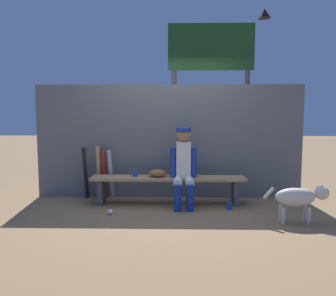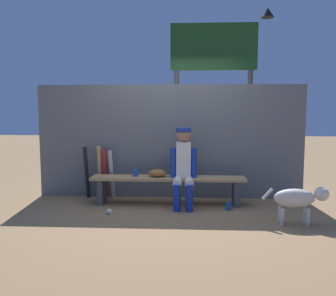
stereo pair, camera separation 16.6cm
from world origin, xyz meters
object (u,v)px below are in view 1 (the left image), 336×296
object	(u,v)px
cup_on_bench	(135,173)
scoreboard	(214,66)
bat_wood_tan	(99,172)
bat_aluminum_black	(85,173)
baseball	(110,212)
dog	(300,197)
baseball_glove	(157,173)
player_seated	(184,165)
bat_aluminum_red	(104,174)
bat_aluminum_silver	(111,175)
dugout_bench	(168,183)
cup_on_ground	(229,206)

from	to	relation	value
cup_on_bench	scoreboard	bearing A→B (deg)	48.74
bat_wood_tan	scoreboard	bearing A→B (deg)	31.85
bat_wood_tan	cup_on_bench	distance (m)	0.71
bat_aluminum_black	cup_on_bench	world-z (taller)	bat_aluminum_black
baseball	dog	distance (m)	2.55
baseball_glove	bat_aluminum_black	bearing A→B (deg)	166.21
player_seated	dog	world-z (taller)	player_seated
bat_aluminum_black	baseball	xyz separation A→B (m)	(0.56, -0.87, -0.40)
bat_aluminum_red	baseball	size ratio (longest dim) A/B	11.12
baseball	baseball_glove	bearing A→B (deg)	42.14
scoreboard	dog	bearing A→B (deg)	-70.38
baseball_glove	bat_aluminum_silver	world-z (taller)	bat_aluminum_silver
bat_aluminum_silver	bat_aluminum_red	world-z (taller)	bat_aluminum_red
dugout_bench	cup_on_bench	size ratio (longest dim) A/B	21.64
bat_aluminum_black	cup_on_ground	distance (m)	2.37
bat_wood_tan	baseball	bearing A→B (deg)	-68.60
bat_wood_tan	baseball	distance (m)	1.05
bat_aluminum_silver	bat_aluminum_red	distance (m)	0.14
cup_on_ground	cup_on_bench	size ratio (longest dim) A/B	1.00
baseball_glove	bat_wood_tan	size ratio (longest dim) A/B	0.32
bat_aluminum_red	bat_wood_tan	xyz separation A→B (m)	(-0.08, -0.01, 0.02)
dugout_bench	bat_wood_tan	distance (m)	1.20
cup_on_bench	dog	world-z (taller)	cup_on_bench
bat_aluminum_red	scoreboard	xyz separation A→B (m)	(1.92, 1.23, 1.89)
bat_aluminum_silver	scoreboard	world-z (taller)	scoreboard
bat_aluminum_red	bat_wood_tan	bearing A→B (deg)	-171.15
bat_aluminum_black	dog	xyz separation A→B (m)	(3.08, -1.17, -0.10)
dog	dugout_bench	bearing A→B (deg)	153.12
dugout_bench	dog	size ratio (longest dim) A/B	2.82
dugout_bench	baseball_glove	bearing A→B (deg)	180.00
player_seated	bat_aluminum_red	bearing A→B (deg)	160.98
player_seated	bat_aluminum_black	world-z (taller)	player_seated
player_seated	bat_wood_tan	size ratio (longest dim) A/B	1.37
player_seated	baseball_glove	world-z (taller)	player_seated
dugout_bench	player_seated	size ratio (longest dim) A/B	1.99
cup_on_bench	scoreboard	xyz separation A→B (m)	(1.36, 1.55, 1.81)
bat_aluminum_silver	baseball_glove	bearing A→B (deg)	-20.01
baseball_glove	dugout_bench	bearing A→B (deg)	0.00
bat_aluminum_red	dugout_bench	bearing A→B (deg)	-17.96
player_seated	bat_aluminum_black	distance (m)	1.66
player_seated	scoreboard	distance (m)	2.44
dugout_bench	cup_on_ground	distance (m)	0.99
baseball_glove	bat_aluminum_red	distance (m)	0.97
bat_wood_tan	baseball	xyz separation A→B (m)	(0.36, -0.91, -0.40)
bat_aluminum_red	player_seated	bearing A→B (deg)	-19.02
baseball_glove	dog	size ratio (longest dim) A/B	0.33
baseball	scoreboard	xyz separation A→B (m)	(1.64, 2.15, 2.26)
bat_wood_tan	bat_aluminum_black	bearing A→B (deg)	-169.25
bat_aluminum_red	scoreboard	distance (m)	2.96
baseball_glove	baseball	bearing A→B (deg)	-137.86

